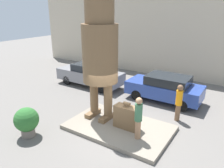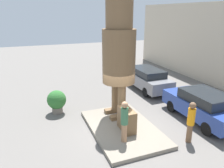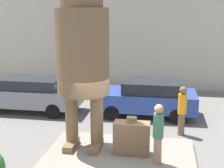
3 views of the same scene
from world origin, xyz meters
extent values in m
plane|color=slate|center=(0.00, 0.00, 0.00)|extent=(60.00, 60.00, 0.00)
cube|color=gray|center=(0.00, 0.00, 0.09)|extent=(4.60, 2.90, 0.17)
cube|color=beige|center=(0.00, 9.21, 3.02)|extent=(28.00, 0.60, 6.04)
cube|color=brown|center=(-1.62, 0.15, 0.28)|extent=(0.32, 0.92, 0.20)
cube|color=brown|center=(-0.79, 0.15, 0.28)|extent=(0.32, 0.92, 0.20)
cylinder|color=brown|center=(-1.62, 0.29, 1.18)|extent=(0.40, 0.40, 1.62)
cylinder|color=brown|center=(-0.79, 0.29, 1.18)|extent=(0.40, 0.40, 1.62)
cylinder|color=brown|center=(-1.20, 0.29, 3.29)|extent=(1.62, 1.62, 2.60)
cube|color=brown|center=(0.35, 0.04, 0.69)|extent=(1.10, 0.49, 1.03)
cylinder|color=brown|center=(0.35, 0.04, 1.34)|extent=(0.30, 0.15, 0.15)
cylinder|color=#A87A56|center=(1.15, -0.45, 0.58)|extent=(0.23, 0.23, 0.81)
cylinder|color=#3D704C|center=(1.15, -0.45, 1.34)|extent=(0.31, 0.31, 0.72)
sphere|color=#A87A56|center=(1.15, -0.45, 1.83)|extent=(0.27, 0.27, 0.27)
cube|color=gray|center=(-4.79, 3.92, 0.71)|extent=(4.80, 1.73, 0.78)
cube|color=#1E2328|center=(-4.55, 3.92, 1.33)|extent=(2.64, 1.56, 0.45)
cylinder|color=black|center=(-6.28, 4.70, 0.33)|extent=(0.65, 0.18, 0.65)
cylinder|color=black|center=(-3.30, 3.15, 0.33)|extent=(0.65, 0.18, 0.65)
cylinder|color=black|center=(-3.30, 4.70, 0.33)|extent=(0.65, 0.18, 0.65)
cube|color=#284293|center=(0.52, 4.19, 0.70)|extent=(4.30, 1.85, 0.75)
cube|color=#1E2328|center=(0.73, 4.19, 1.32)|extent=(2.36, 1.67, 0.49)
cylinder|color=black|center=(-0.82, 3.36, 0.32)|extent=(0.65, 0.18, 0.65)
cylinder|color=black|center=(-0.82, 5.03, 0.32)|extent=(0.65, 0.18, 0.65)
cylinder|color=black|center=(1.85, 3.36, 0.32)|extent=(0.65, 0.18, 0.65)
cylinder|color=black|center=(1.85, 5.03, 0.32)|extent=(0.65, 0.18, 0.65)
cylinder|color=brown|center=(1.96, 2.24, 0.41)|extent=(0.24, 0.24, 0.83)
cylinder|color=orange|center=(1.96, 2.24, 1.20)|extent=(0.31, 0.31, 0.74)
sphere|color=brown|center=(1.96, 2.24, 1.71)|extent=(0.28, 0.28, 0.28)
camera|label=1|loc=(4.49, -7.49, 5.24)|focal=35.00mm
camera|label=2|loc=(8.37, -3.82, 5.35)|focal=35.00mm
camera|label=3|loc=(1.23, -8.83, 4.58)|focal=50.00mm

